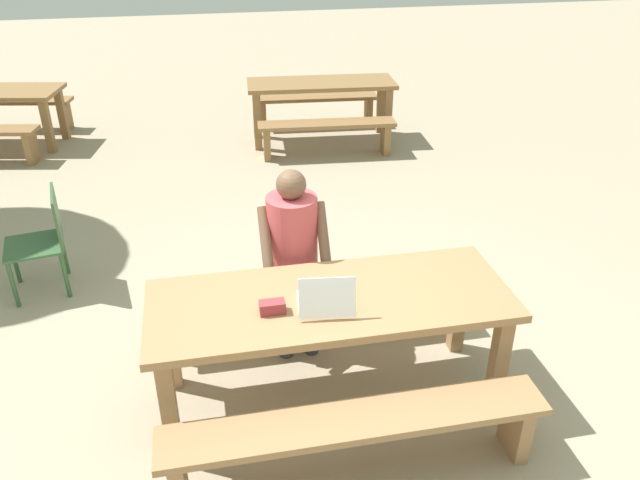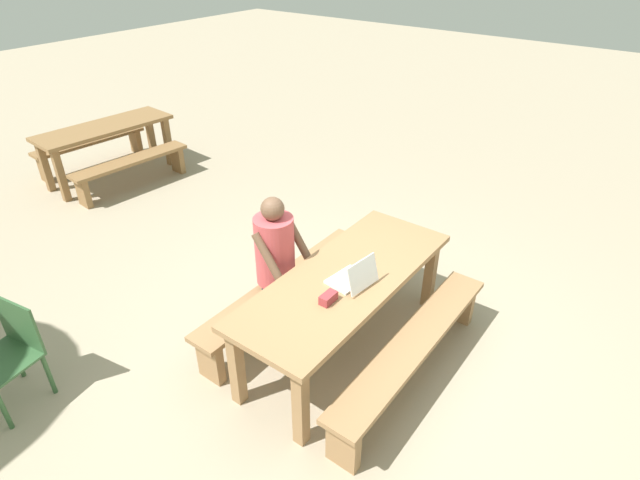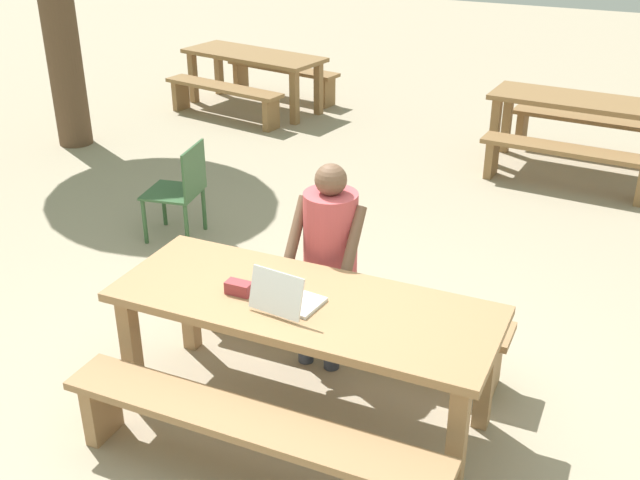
% 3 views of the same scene
% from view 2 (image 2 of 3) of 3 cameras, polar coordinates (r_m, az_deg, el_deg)
% --- Properties ---
extents(ground_plane, '(30.00, 30.00, 0.00)m').
position_cam_2_polar(ground_plane, '(4.62, 2.63, -11.69)').
color(ground_plane, tan).
extents(picnic_table_front, '(2.15, 0.82, 0.76)m').
position_cam_2_polar(picnic_table_front, '(4.20, 2.85, -5.13)').
color(picnic_table_front, '#9E754C').
rests_on(picnic_table_front, ground).
extents(bench_near, '(2.09, 0.30, 0.43)m').
position_cam_2_polar(bench_near, '(4.17, 10.24, -11.87)').
color(bench_near, '#9E754C').
rests_on(bench_near, ground).
extents(bench_far, '(2.09, 0.30, 0.43)m').
position_cam_2_polar(bench_far, '(4.71, -3.79, -5.45)').
color(bench_far, '#9E754C').
rests_on(bench_far, ground).
extents(laptop, '(0.35, 0.34, 0.25)m').
position_cam_2_polar(laptop, '(4.01, 3.78, -4.17)').
color(laptop, white).
rests_on(laptop, picnic_table_front).
extents(small_pouch, '(0.15, 0.08, 0.07)m').
position_cam_2_polar(small_pouch, '(3.84, 0.93, -6.46)').
color(small_pouch, '#993338').
rests_on(small_pouch, picnic_table_front).
extents(person_seated, '(0.45, 0.43, 1.31)m').
position_cam_2_polar(person_seated, '(4.37, -4.73, -1.82)').
color(person_seated, '#333847').
rests_on(person_seated, ground).
extents(plastic_chair, '(0.51, 0.51, 0.83)m').
position_cam_2_polar(plastic_chair, '(4.56, -31.21, -10.57)').
color(plastic_chair, '#335933').
rests_on(plastic_chair, ground).
extents(picnic_table_mid, '(1.89, 0.80, 0.77)m').
position_cam_2_polar(picnic_table_mid, '(7.96, -22.72, 10.73)').
color(picnic_table_mid, olive).
rests_on(picnic_table_mid, ground).
extents(bench_mid_south, '(1.68, 0.43, 0.43)m').
position_cam_2_polar(bench_mid_south, '(7.60, -20.19, 7.68)').
color(bench_mid_south, olive).
rests_on(bench_mid_south, ground).
extents(bench_mid_north, '(1.68, 0.43, 0.43)m').
position_cam_2_polar(bench_mid_north, '(8.56, -24.11, 9.48)').
color(bench_mid_north, olive).
rests_on(bench_mid_north, ground).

